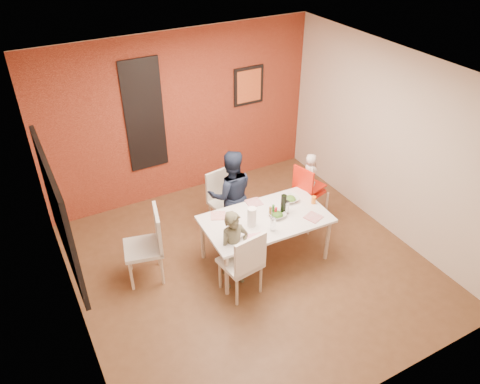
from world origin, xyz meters
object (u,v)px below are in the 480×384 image
chair_left (150,242)px  chair_far (223,197)px  high_chair (307,190)px  child_near (234,250)px  paper_towel_roll (252,217)px  chair_near (244,261)px  wine_bottle (284,204)px  toddler (310,173)px  child_far (231,195)px  dining_table (266,222)px

chair_left → chair_far: bearing=125.7°
chair_far → high_chair: size_ratio=0.89×
child_near → paper_towel_roll: size_ratio=4.22×
chair_near → wine_bottle: size_ratio=3.42×
chair_far → high_chair: high_chair is taller
toddler → child_far: bearing=94.6°
child_near → chair_far: bearing=65.0°
child_near → toddler: (1.58, 0.62, 0.35)m
toddler → chair_left: bearing=110.4°
high_chair → toddler: size_ratio=1.74×
wine_bottle → high_chair: bearing=29.9°
child_far → wine_bottle: child_far is taller
chair_far → child_near: 1.27m
dining_table → child_far: (-0.15, 0.72, 0.06)m
wine_bottle → paper_towel_roll: wine_bottle is taller
chair_far → high_chair: 1.26m
chair_far → wine_bottle: wine_bottle is taller
chair_left → wine_bottle: 1.83m
wine_bottle → child_far: bearing=118.9°
toddler → wine_bottle: (-0.72, -0.41, -0.07)m
wine_bottle → dining_table: bearing=176.6°
chair_far → child_far: bearing=-95.8°
chair_near → toddler: (1.57, 0.86, 0.36)m
child_far → paper_towel_roll: bearing=99.8°
child_far → toddler: bearing=-179.5°
dining_table → toddler: (0.98, 0.39, 0.27)m
high_chair → chair_near: bearing=103.9°
dining_table → chair_far: chair_far is taller
chair_near → high_chair: (1.54, 0.85, 0.07)m
child_near → chair_near: bearing=-92.0°
child_near → toddler: size_ratio=1.87×
child_far → wine_bottle: bearing=135.8°
child_near → child_far: 1.06m
child_near → wine_bottle: 0.93m
chair_far → child_near: (-0.44, -1.19, 0.04)m
child_near → toddler: toddler is taller
chair_left → child_far: bearing=116.2°
chair_near → child_far: bearing=-117.8°
dining_table → paper_towel_roll: 0.31m
high_chair → toddler: toddler is taller
dining_table → child_near: size_ratio=1.53×
dining_table → toddler: bearing=21.9°
chair_near → toddler: 1.83m
chair_near → paper_towel_roll: bearing=-136.5°
chair_far → toddler: toddler is taller
chair_far → dining_table: bearing=-89.5°
child_far → paper_towel_roll: child_far is taller
chair_left → high_chair: high_chair is taller
chair_left → dining_table: bearing=87.7°
child_near → paper_towel_roll: bearing=22.0°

